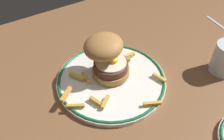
% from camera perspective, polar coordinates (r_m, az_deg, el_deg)
% --- Properties ---
extents(ground_plane, '(1.42, 0.88, 0.04)m').
position_cam_1_polar(ground_plane, '(0.64, -4.55, -6.04)').
color(ground_plane, brown).
extents(dinner_plate, '(0.29, 0.29, 0.02)m').
position_cam_1_polar(dinner_plate, '(0.63, 0.00, -2.45)').
color(dinner_plate, white).
rests_on(dinner_plate, ground_plane).
extents(burger, '(0.12, 0.13, 0.11)m').
position_cam_1_polar(burger, '(0.61, -1.25, 3.39)').
color(burger, '#B77D3E').
rests_on(burger, dinner_plate).
extents(fries_pile, '(0.26, 0.21, 0.03)m').
position_cam_1_polar(fries_pile, '(0.62, -1.29, -2.24)').
color(fries_pile, gold).
rests_on(fries_pile, dinner_plate).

